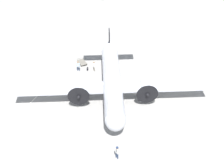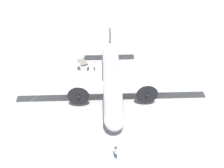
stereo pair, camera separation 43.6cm
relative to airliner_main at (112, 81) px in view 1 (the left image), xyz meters
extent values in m
plane|color=gray|center=(0.38, 0.19, -2.56)|extent=(300.00, 300.00, 0.00)
cube|color=silver|center=(0.38, 10.19, -2.56)|extent=(120.00, 0.16, 0.01)
cube|color=silver|center=(1.60, 0.19, -2.56)|extent=(0.16, 120.00, 0.01)
cylinder|color=silver|center=(0.38, 0.19, -0.14)|extent=(16.26, 9.75, 2.64)
cylinder|color=silver|center=(0.38, 0.19, 0.59)|extent=(15.17, 8.68, 1.85)
sphere|color=silver|center=(-7.16, -3.50, -0.14)|extent=(2.51, 2.51, 2.51)
cylinder|color=silver|center=(7.93, 3.87, -0.01)|extent=(3.58, 2.75, 1.45)
cube|color=black|center=(8.48, 4.14, 1.84)|extent=(1.72, 0.93, 3.04)
cube|color=silver|center=(8.30, 4.05, 0.12)|extent=(5.40, 8.76, 0.10)
cube|color=silver|center=(-0.72, -0.35, -0.47)|extent=(14.67, 26.30, 0.20)
cylinder|color=silver|center=(1.11, -4.75, -0.45)|extent=(3.22, 2.57, 1.45)
cylinder|color=black|center=(-0.31, -5.44, -0.45)|extent=(1.38, 2.76, 3.05)
sphere|color=black|center=(-0.44, -5.51, -0.45)|extent=(0.51, 0.51, 0.51)
cylinder|color=silver|center=(-3.07, 3.79, -0.45)|extent=(3.22, 2.57, 1.45)
cylinder|color=black|center=(-4.48, 3.10, -0.45)|extent=(1.38, 2.76, 3.05)
sphere|color=black|center=(-4.61, 3.04, -0.45)|extent=(0.51, 0.51, 0.51)
cylinder|color=#4C4C51|center=(1.37, -4.62, -1.52)|extent=(0.18, 0.18, 0.98)
cylinder|color=black|center=(1.37, -4.62, -2.01)|extent=(1.12, 0.75, 1.10)
cylinder|color=#4C4C51|center=(-2.81, 3.92, -1.52)|extent=(0.18, 0.18, 0.98)
cylinder|color=black|center=(-2.81, 3.92, -2.01)|extent=(1.12, 0.75, 1.10)
cylinder|color=#4C4C51|center=(-5.51, -2.69, -1.77)|extent=(0.14, 0.14, 0.88)
cylinder|color=black|center=(-5.51, -2.69, -2.21)|extent=(0.71, 0.47, 0.70)
cylinder|color=navy|center=(-10.47, -5.19, -2.12)|extent=(0.13, 0.13, 0.89)
cylinder|color=navy|center=(-10.37, -4.95, -2.12)|extent=(0.13, 0.13, 0.89)
cube|color=white|center=(-10.42, -5.07, -1.34)|extent=(0.36, 0.47, 0.67)
sphere|color=tan|center=(-10.42, -5.07, -0.86)|extent=(0.30, 0.30, 0.30)
cylinder|color=white|center=(-10.53, -5.32, -1.38)|extent=(0.10, 0.10, 0.63)
cylinder|color=white|center=(-10.32, -4.83, -1.38)|extent=(0.10, 0.10, 0.63)
cube|color=black|center=(-10.52, -5.03, -1.26)|extent=(0.03, 0.05, 0.43)
cylinder|color=navy|center=(-10.42, -5.07, -0.73)|extent=(0.41, 0.41, 0.07)
cylinder|color=navy|center=(3.56, 7.80, -2.12)|extent=(0.13, 0.13, 0.89)
cylinder|color=navy|center=(3.63, 7.55, -2.12)|extent=(0.13, 0.13, 0.89)
cube|color=silver|center=(3.59, 7.67, -1.34)|extent=(0.32, 0.47, 0.67)
sphere|color=#8C6647|center=(3.59, 7.67, -0.85)|extent=(0.30, 0.30, 0.30)
cylinder|color=silver|center=(3.52, 7.93, -1.37)|extent=(0.10, 0.10, 0.64)
cylinder|color=silver|center=(3.67, 7.42, -1.37)|extent=(0.10, 0.10, 0.64)
cube|color=maroon|center=(3.70, 7.70, -1.26)|extent=(0.02, 0.06, 0.43)
cylinder|color=#473D2D|center=(4.81, 5.37, -2.14)|extent=(0.12, 0.12, 0.84)
cylinder|color=#473D2D|center=(4.60, 5.24, -2.14)|extent=(0.12, 0.12, 0.84)
cube|color=white|center=(4.71, 5.30, -1.41)|extent=(0.44, 0.37, 0.63)
sphere|color=#8C6647|center=(4.71, 5.30, -0.95)|extent=(0.28, 0.28, 0.28)
cylinder|color=white|center=(4.92, 5.43, -1.44)|extent=(0.10, 0.10, 0.60)
cylinder|color=white|center=(4.49, 5.17, -1.44)|extent=(0.10, 0.10, 0.60)
cube|color=#232328|center=(4.28, 6.32, -2.27)|extent=(0.37, 0.12, 0.58)
cube|color=black|center=(4.28, 6.32, -1.95)|extent=(0.13, 0.09, 0.02)
cube|color=#6B665B|center=(5.78, 8.14, -2.26)|extent=(2.18, 2.27, 0.04)
cube|color=#6B665B|center=(6.41, 8.88, -2.02)|extent=(0.90, 0.78, 0.04)
cylinder|color=#6B665B|center=(6.83, 8.53, -2.13)|extent=(0.04, 0.04, 0.22)
cylinder|color=#6B665B|center=(6.00, 9.23, -2.13)|extent=(0.04, 0.04, 0.22)
cylinder|color=black|center=(5.64, 7.26, -2.42)|extent=(0.23, 0.25, 0.28)
cylinder|color=black|center=(4.94, 7.86, -2.42)|extent=(0.23, 0.25, 0.28)
cylinder|color=black|center=(6.63, 8.42, -2.42)|extent=(0.23, 0.25, 0.28)
cylinder|color=black|center=(5.93, 9.02, -2.42)|extent=(0.23, 0.25, 0.28)
camera|label=1|loc=(-29.78, -12.71, 24.39)|focal=45.00mm
camera|label=2|loc=(-29.60, -13.11, 24.39)|focal=45.00mm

